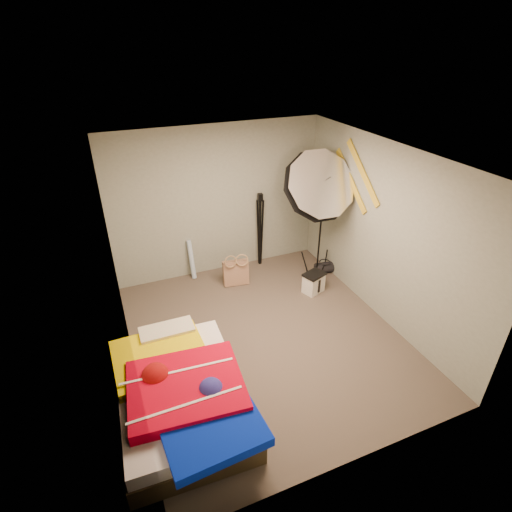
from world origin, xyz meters
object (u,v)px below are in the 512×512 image
wrapping_roll (192,260)px  duffel_bag (324,268)px  tote_bag (236,273)px  bed (181,392)px  camera_tripod (260,225)px  photo_umbrella (317,187)px  camera_case (314,283)px

wrapping_roll → duffel_bag: 2.29m
tote_bag → duffel_bag: (1.54, -0.27, -0.11)m
tote_bag → bed: bed is taller
wrapping_roll → camera_tripod: 1.31m
duffel_bag → camera_tripod: size_ratio=0.24×
bed → duffel_bag: bearing=32.8°
tote_bag → duffel_bag: 1.57m
wrapping_roll → photo_umbrella: bearing=-26.6°
tote_bag → wrapping_roll: (-0.61, 0.48, 0.13)m
camera_case → photo_umbrella: size_ratio=0.13×
camera_case → wrapping_roll: bearing=124.7°
bed → photo_umbrella: 3.44m
duffel_bag → bed: size_ratio=0.15×
tote_bag → camera_tripod: (0.62, 0.45, 0.56)m
duffel_bag → bed: 3.53m
duffel_bag → photo_umbrella: (-0.36, -0.15, 1.57)m
tote_bag → duffel_bag: bearing=-1.8°
duffel_bag → camera_tripod: (-0.91, 0.72, 0.67)m
wrapping_roll → bed: 2.78m
duffel_bag → photo_umbrella: size_ratio=0.14×
tote_bag → photo_umbrella: bearing=-11.3°
wrapping_roll → bed: wrapping_roll is taller
tote_bag → bed: bearing=-115.1°
photo_umbrella → wrapping_roll: bearing=153.4°
duffel_bag → bed: bed is taller
camera_case → bed: (-2.49, -1.47, 0.12)m
camera_case → photo_umbrella: photo_umbrella is taller
wrapping_roll → photo_umbrella: size_ratio=0.29×
wrapping_roll → photo_umbrella: 2.40m
camera_case → camera_tripod: (-0.44, 1.16, 0.61)m
photo_umbrella → bed: bearing=-145.8°
bed → camera_tripod: bearing=52.1°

